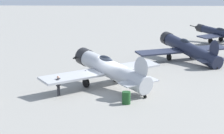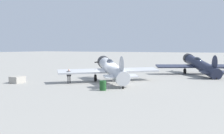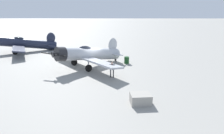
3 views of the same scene
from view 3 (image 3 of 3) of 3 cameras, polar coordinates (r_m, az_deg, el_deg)
name	(u,v)px [view 3 (image 3 of 3)]	position (r m, az deg, el deg)	size (l,w,h in m)	color
ground_plane	(92,66)	(22.71, -6.48, 0.33)	(400.00, 400.00, 0.00)	gray
airplane_foreground	(88,54)	(22.05, -7.67, 4.04)	(9.40, 10.08, 3.26)	#B7BABF
airplane_mid_apron	(23,43)	(33.97, -26.43, 6.76)	(11.24, 11.69, 3.25)	#1E2338
ground_crew_mechanic	(112,68)	(18.36, 0.00, -0.38)	(0.62, 0.30, 1.60)	#2D2D33
equipment_crate	(140,99)	(13.52, 9.00, -9.87)	(1.58, 1.27, 0.75)	#9E998E
fuel_drum	(127,60)	(23.64, 4.66, 2.18)	(0.66, 0.66, 0.91)	#19471E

